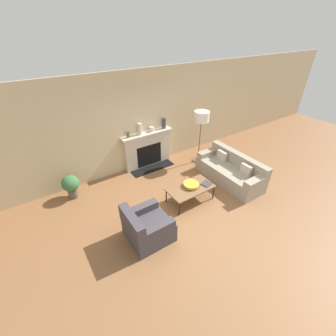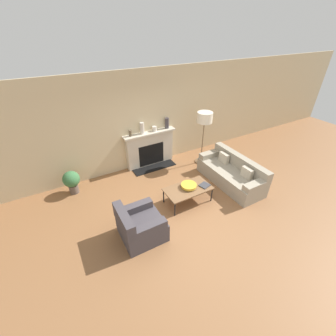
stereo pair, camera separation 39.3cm
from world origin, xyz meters
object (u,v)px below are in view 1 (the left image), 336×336
at_px(mantel_vase_right, 164,123).
at_px(potted_plant, 71,185).
at_px(coffee_table, 190,188).
at_px(couch, 230,171).
at_px(mantel_vase_center_right, 152,129).
at_px(fireplace, 148,150).
at_px(mantel_vase_left, 128,134).
at_px(book, 206,184).
at_px(mantel_vase_center_left, 140,129).
at_px(armchair_near, 147,227).
at_px(floor_lamp, 201,120).
at_px(bowl, 191,184).

height_order(mantel_vase_right, potted_plant, mantel_vase_right).
relative_size(coffee_table, mantel_vase_right, 3.60).
relative_size(couch, potted_plant, 3.06).
bearing_deg(mantel_vase_center_right, potted_plant, -172.93).
height_order(fireplace, couch, fireplace).
height_order(coffee_table, mantel_vase_left, mantel_vase_left).
distance_m(book, potted_plant, 3.48).
distance_m(book, mantel_vase_center_left, 2.50).
distance_m(armchair_near, floor_lamp, 3.70).
bearing_deg(fireplace, mantel_vase_center_right, 4.68).
bearing_deg(floor_lamp, mantel_vase_center_left, 157.65).
bearing_deg(fireplace, mantel_vase_right, 1.36).
bearing_deg(book, bowl, 143.86).
bearing_deg(mantel_vase_center_left, bowl, -82.37).
bearing_deg(book, mantel_vase_center_left, 90.76).
xyz_separation_m(coffee_table, floor_lamp, (1.48, 1.43, 1.03)).
height_order(fireplace, coffee_table, fireplace).
relative_size(book, potted_plant, 0.44).
bearing_deg(mantel_vase_right, potted_plant, -173.93).
bearing_deg(potted_plant, fireplace, 7.24).
distance_m(mantel_vase_left, mantel_vase_right, 1.21).
xyz_separation_m(couch, mantel_vase_center_right, (-1.39, 2.05, 0.89)).
xyz_separation_m(fireplace, book, (0.45, -2.24, -0.11)).
distance_m(fireplace, mantel_vase_center_right, 0.67).
relative_size(bowl, floor_lamp, 0.23).
bearing_deg(bowl, armchair_near, -162.78).
bearing_deg(couch, mantel_vase_left, -133.47).
relative_size(couch, armchair_near, 2.28).
distance_m(fireplace, potted_plant, 2.47).
height_order(fireplace, potted_plant, fireplace).
xyz_separation_m(mantel_vase_center_right, mantel_vase_right, (0.44, 0.00, 0.09)).
bearing_deg(bowl, couch, 2.19).
bearing_deg(floor_lamp, mantel_vase_center_right, 151.86).
bearing_deg(potted_plant, mantel_vase_right, 6.07).
xyz_separation_m(mantel_vase_left, mantel_vase_right, (1.21, 0.00, 0.07)).
distance_m(floor_lamp, mantel_vase_center_left, 1.87).
relative_size(fireplace, mantel_vase_center_left, 4.89).
bearing_deg(armchair_near, couch, -80.03).
height_order(floor_lamp, mantel_vase_center_right, floor_lamp).
relative_size(floor_lamp, potted_plant, 2.57).
xyz_separation_m(book, floor_lamp, (1.06, 1.54, 0.99)).
bearing_deg(coffee_table, armchair_near, -163.53).
distance_m(couch, book, 1.14).
bearing_deg(mantel_vase_right, armchair_near, -129.05).
bearing_deg(mantel_vase_center_left, coffee_table, -83.51).
height_order(mantel_vase_left, potted_plant, mantel_vase_left).
distance_m(fireplace, mantel_vase_left, 0.89).
distance_m(couch, potted_plant, 4.37).
bearing_deg(bowl, mantel_vase_center_left, 97.63).
height_order(bowl, floor_lamp, floor_lamp).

